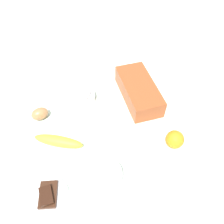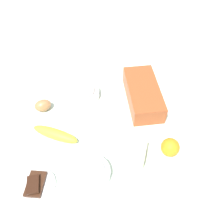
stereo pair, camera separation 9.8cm
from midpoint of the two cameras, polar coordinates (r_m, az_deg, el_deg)
ground_plane at (r=1.01m, az=2.75°, el=-1.99°), size 2.40×2.40×0.02m
loaf_pan at (r=1.06m, az=9.94°, el=4.13°), size 0.29×0.16×0.08m
flour_bowl at (r=1.07m, az=-4.38°, el=4.56°), size 0.15×0.15×0.06m
sugar_bowl at (r=0.84m, az=-1.65°, el=-14.22°), size 0.13×0.13×0.06m
banana at (r=0.95m, az=-10.40°, el=-5.32°), size 0.11×0.19×0.04m
orange_fruit at (r=0.92m, az=16.55°, el=-8.16°), size 0.07×0.07×0.07m
butter_block at (r=0.88m, az=8.89°, el=-9.94°), size 0.10×0.09×0.06m
egg_near_butter at (r=1.05m, az=-13.44°, el=1.36°), size 0.07×0.08×0.05m
chocolate_plate at (r=0.87m, az=-14.39°, el=-16.53°), size 0.13×0.13×0.03m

